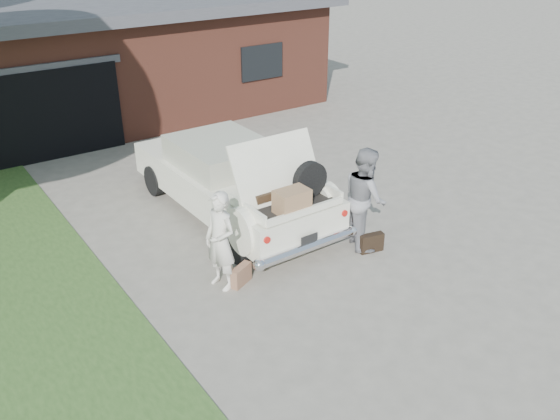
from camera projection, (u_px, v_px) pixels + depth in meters
ground at (301, 283)px, 9.78m from camera, size 90.00×90.00×0.00m
house at (102, 53)px, 17.95m from camera, size 12.80×7.80×3.30m
sedan at (232, 179)px, 11.71m from camera, size 2.05×5.15×2.03m
woman_left at (220, 241)px, 9.34m from camera, size 0.52×0.68×1.67m
woman_right at (365, 198)px, 10.54m from camera, size 1.01×1.11×1.87m
suitcase_left at (241, 275)px, 9.68m from camera, size 0.45×0.30×0.33m
suitcase_right at (371, 243)px, 10.62m from camera, size 0.47×0.23×0.35m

